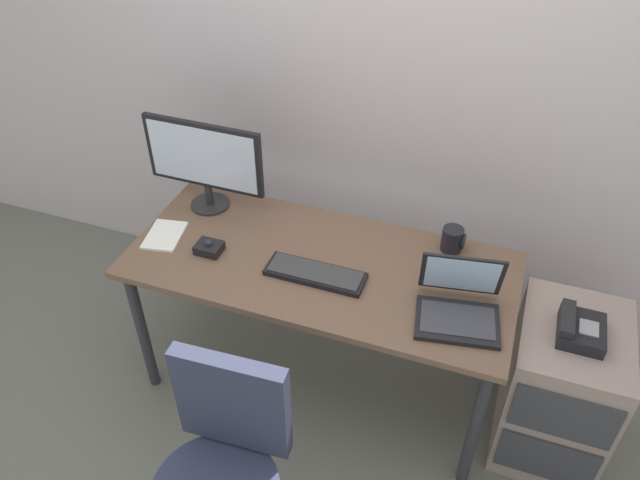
# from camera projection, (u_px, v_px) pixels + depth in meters

# --- Properties ---
(ground_plane) EXTENTS (8.00, 8.00, 0.00)m
(ground_plane) POSITION_uv_depth(u_px,v_px,m) (320.00, 377.00, 3.05)
(ground_plane) COLOR #646759
(back_wall) EXTENTS (6.00, 0.10, 2.80)m
(back_wall) POSITION_uv_depth(u_px,v_px,m) (375.00, 50.00, 2.69)
(back_wall) COLOR beige
(back_wall) RESTS_ON ground
(desk) EXTENTS (1.62, 0.72, 0.75)m
(desk) POSITION_uv_depth(u_px,v_px,m) (320.00, 276.00, 2.63)
(desk) COLOR brown
(desk) RESTS_ON ground
(file_cabinet) EXTENTS (0.42, 0.53, 0.68)m
(file_cabinet) POSITION_uv_depth(u_px,v_px,m) (558.00, 388.00, 2.58)
(file_cabinet) COLOR gray
(file_cabinet) RESTS_ON ground
(desk_phone) EXTENTS (0.17, 0.20, 0.09)m
(desk_phone) POSITION_uv_depth(u_px,v_px,m) (579.00, 329.00, 2.33)
(desk_phone) COLOR black
(desk_phone) RESTS_ON file_cabinet
(monitor_main) EXTENTS (0.56, 0.18, 0.43)m
(monitor_main) POSITION_uv_depth(u_px,v_px,m) (204.00, 160.00, 2.74)
(monitor_main) COLOR #262628
(monitor_main) RESTS_ON desk
(keyboard) EXTENTS (0.41, 0.14, 0.03)m
(keyboard) POSITION_uv_depth(u_px,v_px,m) (315.00, 274.00, 2.51)
(keyboard) COLOR black
(keyboard) RESTS_ON desk
(laptop) EXTENTS (0.35, 0.33, 0.23)m
(laptop) POSITION_uv_depth(u_px,v_px,m) (459.00, 304.00, 2.31)
(laptop) COLOR black
(laptop) RESTS_ON desk
(trackball_mouse) EXTENTS (0.11, 0.09, 0.07)m
(trackball_mouse) POSITION_uv_depth(u_px,v_px,m) (209.00, 247.00, 2.62)
(trackball_mouse) COLOR black
(trackball_mouse) RESTS_ON desk
(coffee_mug) EXTENTS (0.10, 0.09, 0.11)m
(coffee_mug) POSITION_uv_depth(u_px,v_px,m) (453.00, 239.00, 2.61)
(coffee_mug) COLOR black
(coffee_mug) RESTS_ON desk
(paper_notepad) EXTENTS (0.18, 0.23, 0.01)m
(paper_notepad) POSITION_uv_depth(u_px,v_px,m) (165.00, 235.00, 2.71)
(paper_notepad) COLOR white
(paper_notepad) RESTS_ON desk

